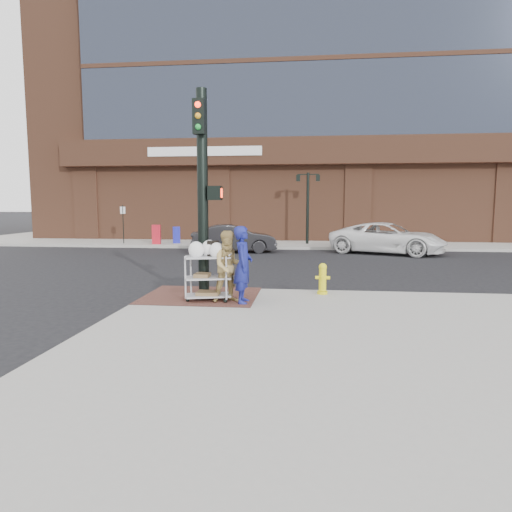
# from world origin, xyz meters

# --- Properties ---
(ground) EXTENTS (220.00, 220.00, 0.00)m
(ground) POSITION_xyz_m (0.00, 0.00, 0.00)
(ground) COLOR black
(ground) RESTS_ON ground
(sidewalk_far) EXTENTS (65.00, 36.00, 0.15)m
(sidewalk_far) POSITION_xyz_m (12.50, 32.00, 0.07)
(sidewalk_far) COLOR gray
(sidewalk_far) RESTS_ON ground
(brick_curb_ramp) EXTENTS (2.80, 2.40, 0.01)m
(brick_curb_ramp) POSITION_xyz_m (-0.60, 0.90, 0.16)
(brick_curb_ramp) COLOR #552D28
(brick_curb_ramp) RESTS_ON sidewalk_near
(bank_building) EXTENTS (42.00, 26.00, 28.00)m
(bank_building) POSITION_xyz_m (5.00, 31.00, 14.15)
(bank_building) COLOR brown
(bank_building) RESTS_ON sidewalk_far
(lamp_post) EXTENTS (1.32, 0.22, 4.00)m
(lamp_post) POSITION_xyz_m (2.00, 16.00, 2.62)
(lamp_post) COLOR black
(lamp_post) RESTS_ON sidewalk_far
(parking_sign) EXTENTS (0.05, 0.05, 2.20)m
(parking_sign) POSITION_xyz_m (-8.50, 15.00, 1.25)
(parking_sign) COLOR black
(parking_sign) RESTS_ON sidewalk_far
(traffic_signal_pole) EXTENTS (0.61, 0.51, 5.00)m
(traffic_signal_pole) POSITION_xyz_m (-0.48, 0.77, 2.83)
(traffic_signal_pole) COLOR black
(traffic_signal_pole) RESTS_ON sidewalk_near
(woman_blue) EXTENTS (0.44, 0.66, 1.79)m
(woman_blue) POSITION_xyz_m (0.57, 0.21, 1.05)
(woman_blue) COLOR navy
(woman_blue) RESTS_ON sidewalk_near
(pedestrian_tan) EXTENTS (1.00, 0.91, 1.68)m
(pedestrian_tan) POSITION_xyz_m (0.23, 0.28, 0.99)
(pedestrian_tan) COLOR tan
(pedestrian_tan) RESTS_ON sidewalk_near
(sedan_dark) EXTENTS (4.44, 2.36, 1.39)m
(sedan_dark) POSITION_xyz_m (-1.65, 12.29, 0.69)
(sedan_dark) COLOR black
(sedan_dark) RESTS_ON ground
(minivan_white) EXTENTS (5.99, 4.40, 1.51)m
(minivan_white) POSITION_xyz_m (5.90, 12.61, 0.76)
(minivan_white) COLOR white
(minivan_white) RESTS_ON ground
(utility_cart) EXTENTS (1.15, 0.84, 1.44)m
(utility_cart) POSITION_xyz_m (-0.29, 0.36, 0.80)
(utility_cart) COLOR #ABAAB0
(utility_cart) RESTS_ON sidewalk_near
(fire_hydrant) EXTENTS (0.37, 0.26, 0.80)m
(fire_hydrant) POSITION_xyz_m (2.43, 1.47, 0.56)
(fire_hydrant) COLOR yellow
(fire_hydrant) RESTS_ON sidewalk_near
(newsbox_red) EXTENTS (0.53, 0.49, 1.09)m
(newsbox_red) POSITION_xyz_m (-6.47, 14.78, 0.69)
(newsbox_red) COLOR red
(newsbox_red) RESTS_ON sidewalk_far
(newsbox_blue) EXTENTS (0.49, 0.47, 0.94)m
(newsbox_blue) POSITION_xyz_m (-5.52, 15.50, 0.62)
(newsbox_blue) COLOR #1A1DAA
(newsbox_blue) RESTS_ON sidewalk_far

